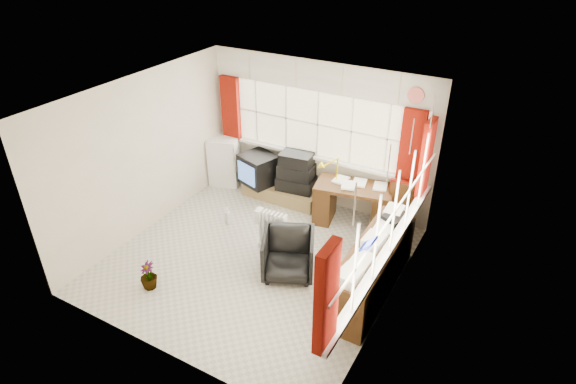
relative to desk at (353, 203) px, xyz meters
name	(u,v)px	position (x,y,z in m)	size (l,w,h in m)	color
ground	(256,259)	(-0.86, -1.60, -0.39)	(4.00, 4.00, 0.00)	beige
room_walls	(252,170)	(-0.86, -1.60, 1.11)	(4.00, 4.00, 4.00)	beige
window_back	(316,153)	(-0.86, 0.34, 0.55)	(3.70, 0.12, 3.60)	beige
window_right	(388,246)	(1.08, -1.60, 0.55)	(0.12, 3.70, 3.60)	beige
curtains	(344,161)	(0.06, -0.68, 1.06)	(3.83, 3.83, 1.15)	maroon
overhead_cabinets	(353,107)	(0.12, -0.62, 1.86)	(3.98, 3.98, 0.48)	white
desk	(353,203)	(0.00, 0.00, 0.00)	(1.33, 0.84, 0.74)	#4C2B12
desk_lamp	(337,164)	(-0.32, 0.00, 0.62)	(0.19, 0.17, 0.44)	#FFFB0A
task_chair	(399,209)	(0.75, -0.01, 0.11)	(0.43, 0.45, 0.95)	black
office_chair	(288,255)	(-0.29, -1.64, -0.06)	(0.71, 0.73, 0.66)	black
radiator	(273,234)	(-0.78, -1.24, -0.13)	(0.44, 0.20, 0.65)	white
credenza	(373,267)	(0.87, -1.40, 0.00)	(0.50, 2.00, 0.85)	#4C2B12
file_tray	(396,219)	(0.92, -0.75, 0.42)	(0.27, 0.35, 0.12)	black
tv_bench	(282,192)	(-1.41, 0.12, -0.27)	(1.40, 0.50, 0.25)	olive
crt_tv	(258,169)	(-1.86, 0.05, 0.12)	(0.73, 0.70, 0.54)	black
hifi_stack	(296,173)	(-1.15, 0.17, 0.18)	(0.70, 0.49, 0.69)	black
mini_fridge	(225,160)	(-2.66, 0.17, 0.06)	(0.69, 0.69, 0.92)	white
spray_bottle_a	(228,215)	(-1.80, -1.00, -0.24)	(0.12, 0.12, 0.30)	silver
spray_bottle_b	(304,226)	(-0.60, -0.60, -0.30)	(0.09, 0.09, 0.19)	#80C0BA
flower_vase	(148,275)	(-1.80, -2.84, -0.18)	(0.23, 0.23, 0.42)	black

